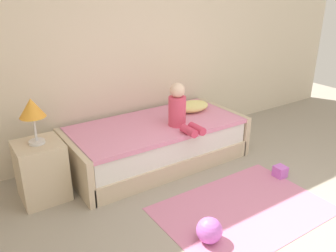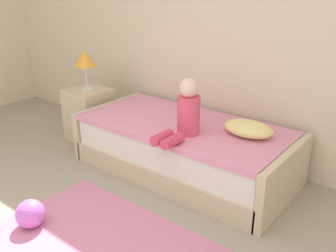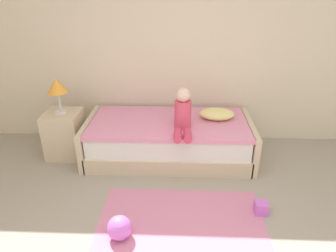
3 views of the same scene
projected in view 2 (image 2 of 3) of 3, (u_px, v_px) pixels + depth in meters
The scene contains 8 objects.
wall_rear at pixel (240, 16), 3.50m from camera, with size 7.20×0.10×2.90m, color beige.
bed at pixel (184, 148), 3.61m from camera, with size 2.11×1.00×0.50m.
nightstand at pixel (89, 114), 4.35m from camera, with size 0.44×0.44×0.60m, color beige.
table_lamp at pixel (85, 60), 4.12m from camera, with size 0.24×0.24×0.45m.
child_figure at pixel (185, 113), 3.18m from camera, with size 0.20×0.51×0.50m.
pillow at pixel (248, 129), 3.22m from camera, with size 0.44×0.30×0.13m, color #F2E58C.
toy_ball at pixel (30, 214), 2.82m from camera, with size 0.22×0.22×0.22m, color #CC66D8.
area_rug at pixel (96, 245), 2.65m from camera, with size 1.60×1.10×0.01m, color pink.
Camera 2 is at (1.71, -0.68, 1.76)m, focal length 39.73 mm.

